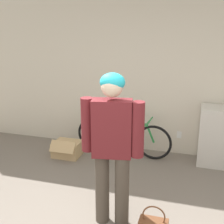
% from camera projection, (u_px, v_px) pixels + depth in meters
% --- Properties ---
extents(wall_back, '(8.00, 0.07, 2.60)m').
position_uv_depth(wall_back, '(150.00, 79.00, 5.31)').
color(wall_back, beige).
rests_on(wall_back, ground_plane).
extents(person, '(0.70, 0.27, 1.77)m').
position_uv_depth(person, '(112.00, 141.00, 3.38)').
color(person, '#4C4238').
rests_on(person, ground_plane).
extents(bicycle, '(1.70, 0.46, 0.68)m').
position_uv_depth(bicycle, '(123.00, 137.00, 5.38)').
color(bicycle, black).
rests_on(bicycle, ground_plane).
extents(cardboard_box, '(0.46, 0.45, 0.33)m').
position_uv_depth(cardboard_box, '(67.00, 149.00, 5.38)').
color(cardboard_box, tan).
rests_on(cardboard_box, ground_plane).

